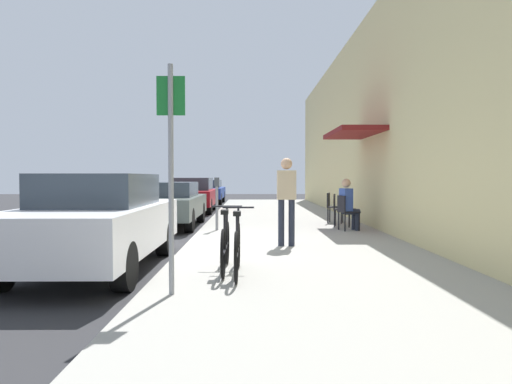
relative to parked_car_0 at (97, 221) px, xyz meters
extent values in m
plane|color=#2D2D30|center=(1.10, 2.10, -0.77)|extent=(60.00, 60.00, 0.00)
cube|color=#9E9B93|center=(3.35, 4.10, -0.71)|extent=(4.50, 32.00, 0.12)
cube|color=beige|center=(5.75, 4.10, 2.20)|extent=(0.30, 32.00, 5.93)
cube|color=maroon|center=(5.05, 4.86, 1.83)|extent=(1.10, 2.80, 0.12)
cube|color=silver|center=(0.00, -0.03, -0.11)|extent=(1.80, 4.40, 0.69)
cube|color=#333D47|center=(0.00, 0.12, 0.48)|extent=(1.48, 2.11, 0.50)
cylinder|color=black|center=(0.79, 1.33, -0.45)|extent=(0.22, 0.64, 0.64)
cylinder|color=black|center=(-0.79, 1.33, -0.45)|extent=(0.22, 0.64, 0.64)
cylinder|color=black|center=(0.79, -1.40, -0.45)|extent=(0.22, 0.64, 0.64)
cube|color=#47514C|center=(0.00, 6.26, -0.17)|extent=(1.80, 4.40, 0.56)
cube|color=#333D47|center=(0.00, 6.41, 0.32)|extent=(1.48, 2.11, 0.42)
cylinder|color=black|center=(0.79, 7.63, -0.45)|extent=(0.22, 0.64, 0.64)
cylinder|color=black|center=(-0.79, 7.63, -0.45)|extent=(0.22, 0.64, 0.64)
cylinder|color=black|center=(0.79, 4.90, -0.45)|extent=(0.22, 0.64, 0.64)
cylinder|color=black|center=(-0.79, 4.90, -0.45)|extent=(0.22, 0.64, 0.64)
cube|color=maroon|center=(0.00, 11.97, -0.15)|extent=(1.80, 4.40, 0.59)
cube|color=#333D47|center=(0.00, 12.12, 0.39)|extent=(1.48, 2.11, 0.50)
cylinder|color=black|center=(0.79, 13.33, -0.45)|extent=(0.22, 0.64, 0.64)
cylinder|color=black|center=(-0.79, 13.33, -0.45)|extent=(0.22, 0.64, 0.64)
cylinder|color=black|center=(0.79, 10.60, -0.45)|extent=(0.22, 0.64, 0.64)
cylinder|color=black|center=(-0.79, 10.60, -0.45)|extent=(0.22, 0.64, 0.64)
cube|color=navy|center=(0.00, 18.10, -0.17)|extent=(1.80, 4.40, 0.55)
cube|color=#333D47|center=(0.00, 18.25, 0.31)|extent=(1.48, 2.11, 0.41)
cylinder|color=black|center=(0.79, 19.46, -0.45)|extent=(0.22, 0.64, 0.64)
cylinder|color=black|center=(-0.79, 19.46, -0.45)|extent=(0.22, 0.64, 0.64)
cylinder|color=black|center=(0.79, 16.74, -0.45)|extent=(0.22, 0.64, 0.64)
cylinder|color=black|center=(-0.79, 16.74, -0.45)|extent=(0.22, 0.64, 0.64)
cylinder|color=slate|center=(1.55, 4.37, -0.10)|extent=(0.07, 0.07, 1.10)
cube|color=#383D42|center=(1.55, 4.37, 0.56)|extent=(0.12, 0.10, 0.22)
cylinder|color=gray|center=(1.50, -2.02, 0.65)|extent=(0.06, 0.06, 2.60)
cube|color=#19722D|center=(1.50, -2.00, 1.60)|extent=(0.32, 0.02, 0.44)
torus|color=black|center=(2.04, -0.18, -0.32)|extent=(0.04, 0.66, 0.66)
torus|color=black|center=(2.04, -1.23, -0.32)|extent=(0.04, 0.66, 0.66)
cylinder|color=black|center=(2.04, -0.70, -0.32)|extent=(0.04, 1.05, 0.04)
cylinder|color=black|center=(2.04, -0.85, -0.07)|extent=(0.04, 0.04, 0.50)
cube|color=black|center=(2.04, -0.85, 0.20)|extent=(0.10, 0.20, 0.06)
cylinder|color=black|center=(2.04, -0.23, -0.04)|extent=(0.03, 0.03, 0.56)
cylinder|color=black|center=(2.04, -0.23, 0.24)|extent=(0.46, 0.03, 0.03)
torus|color=black|center=(2.22, -0.44, -0.32)|extent=(0.04, 0.66, 0.66)
torus|color=black|center=(2.22, -1.49, -0.32)|extent=(0.04, 0.66, 0.66)
cylinder|color=black|center=(2.22, -0.96, -0.32)|extent=(0.04, 1.05, 0.04)
cylinder|color=black|center=(2.22, -1.11, -0.07)|extent=(0.04, 0.04, 0.50)
cube|color=black|center=(2.22, -1.11, 0.20)|extent=(0.10, 0.20, 0.06)
cylinder|color=black|center=(2.22, -0.49, -0.04)|extent=(0.03, 0.03, 0.56)
cylinder|color=black|center=(2.22, -0.49, 0.24)|extent=(0.46, 0.03, 0.03)
cylinder|color=black|center=(4.99, 4.51, -0.43)|extent=(0.04, 0.04, 0.45)
cylinder|color=black|center=(5.08, 4.14, -0.43)|extent=(0.04, 0.04, 0.45)
cylinder|color=black|center=(4.62, 4.43, -0.43)|extent=(0.04, 0.04, 0.45)
cylinder|color=black|center=(4.71, 4.06, -0.43)|extent=(0.04, 0.04, 0.45)
cube|color=black|center=(4.85, 4.29, -0.19)|extent=(0.53, 0.53, 0.03)
cube|color=black|center=(4.65, 4.24, 0.02)|extent=(0.13, 0.44, 0.40)
cylinder|color=#232838|center=(5.00, 4.42, -0.42)|extent=(0.11, 0.11, 0.47)
cylinder|color=#232838|center=(4.88, 4.39, -0.18)|extent=(0.38, 0.22, 0.14)
cylinder|color=#232838|center=(5.05, 4.23, -0.42)|extent=(0.11, 0.11, 0.47)
cylinder|color=#232838|center=(4.92, 4.20, -0.18)|extent=(0.38, 0.22, 0.14)
cube|color=#334C99|center=(4.77, 4.27, 0.12)|extent=(0.29, 0.40, 0.56)
sphere|color=tan|center=(4.77, 4.27, 0.53)|extent=(0.22, 0.22, 0.22)
cylinder|color=black|center=(5.08, 5.30, -0.43)|extent=(0.04, 0.04, 0.45)
cylinder|color=black|center=(4.99, 4.93, -0.43)|extent=(0.04, 0.04, 0.45)
cylinder|color=black|center=(4.71, 5.38, -0.43)|extent=(0.04, 0.04, 0.45)
cylinder|color=black|center=(4.62, 5.01, -0.43)|extent=(0.04, 0.04, 0.45)
cube|color=black|center=(4.85, 5.16, -0.19)|extent=(0.53, 0.53, 0.03)
cube|color=black|center=(4.65, 5.20, 0.02)|extent=(0.13, 0.44, 0.40)
cylinder|color=black|center=(5.09, 6.26, -0.43)|extent=(0.04, 0.04, 0.45)
cylinder|color=black|center=(4.97, 5.89, -0.43)|extent=(0.04, 0.04, 0.45)
cylinder|color=black|center=(4.73, 6.37, -0.43)|extent=(0.04, 0.04, 0.45)
cylinder|color=black|center=(4.61, 6.01, -0.43)|extent=(0.04, 0.04, 0.45)
cube|color=black|center=(4.85, 6.13, -0.19)|extent=(0.55, 0.55, 0.03)
cube|color=black|center=(4.65, 6.19, 0.02)|extent=(0.16, 0.43, 0.40)
cylinder|color=#232838|center=(2.99, 1.68, -0.20)|extent=(0.12, 0.12, 0.90)
cylinder|color=#232838|center=(3.19, 1.68, -0.20)|extent=(0.12, 0.12, 0.90)
cube|color=#CCB28C|center=(3.09, 1.68, 0.53)|extent=(0.36, 0.22, 0.56)
sphere|color=tan|center=(3.09, 1.68, 0.94)|extent=(0.22, 0.22, 0.22)
camera|label=1|loc=(2.40, -7.28, 0.69)|focal=32.73mm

